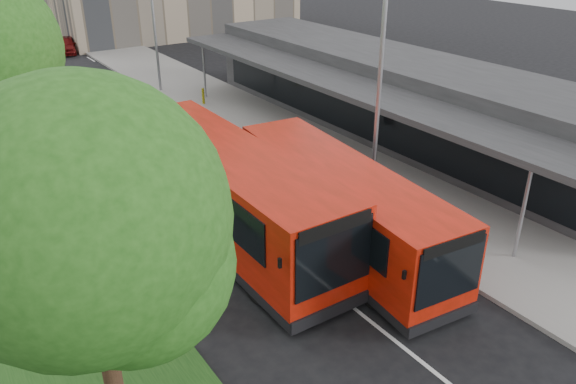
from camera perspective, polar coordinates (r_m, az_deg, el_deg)
name	(u,v)px	position (r m, az deg, el deg)	size (l,w,h in m)	color
ground	(312,275)	(17.63, 2.41, -8.38)	(120.00, 120.00, 0.00)	black
pavement	(200,94)	(36.28, -8.91, 9.83)	(5.00, 80.00, 0.15)	gray
lane_centre_line	(137,136)	(29.75, -15.06, 5.50)	(0.12, 70.00, 0.01)	silver
kerb_dashes	(167,106)	(34.39, -12.24, 8.54)	(0.12, 56.00, 0.01)	silver
station_building	(393,96)	(28.87, 10.57, 9.61)	(7.70, 26.00, 4.00)	#28282A
tree_near	(86,236)	(10.08, -19.86, -4.22)	(4.94, 4.94, 7.94)	#331D14
lamp_post_near	(377,91)	(19.48, 9.04, 10.07)	(1.44, 0.28, 8.00)	#989AA1
lamp_post_far	(152,16)	(36.40, -13.66, 16.98)	(1.44, 0.28, 8.00)	#989AA1
bus_main	(340,206)	(18.48, 5.35, -1.43)	(3.57, 10.36, 2.88)	red
bus_second	(229,193)	(18.95, -5.98, -0.08)	(3.12, 11.53, 3.26)	red
litter_bin	(284,138)	(26.62, -0.38, 5.47)	(0.54, 0.54, 0.97)	#372016
bollard	(203,96)	(33.80, -8.61, 9.61)	(0.15, 0.15, 0.93)	yellow
car_near	(66,45)	(51.09, -21.61, 13.72)	(1.60, 3.97, 1.35)	#630E0E
car_far	(2,37)	(57.79, -27.01, 13.83)	(1.10, 3.15, 1.04)	navy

